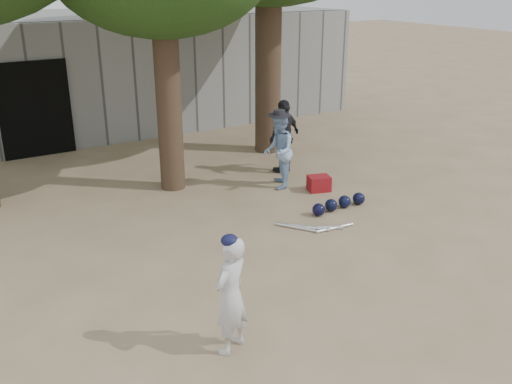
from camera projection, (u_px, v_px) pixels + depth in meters
ground at (256, 287)px, 7.82m from camera, size 70.00×70.00×0.00m
boy_player at (231, 296)px, 6.28m from camera, size 0.61×0.53×1.41m
spectator_blue at (279, 151)px, 11.21m from camera, size 0.87×0.92×1.51m
spectator_dark at (284, 136)px, 12.10m from camera, size 1.00×0.66×1.57m
red_bag at (319, 183)px, 11.23m from camera, size 0.50×0.43×0.30m
back_building at (60, 72)px, 15.52m from camera, size 16.00×5.24×3.00m
helmet_row at (339, 204)px, 10.34m from camera, size 1.19×0.29×0.23m
bat_pile at (315, 228)px, 9.58m from camera, size 1.13×0.76×0.06m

